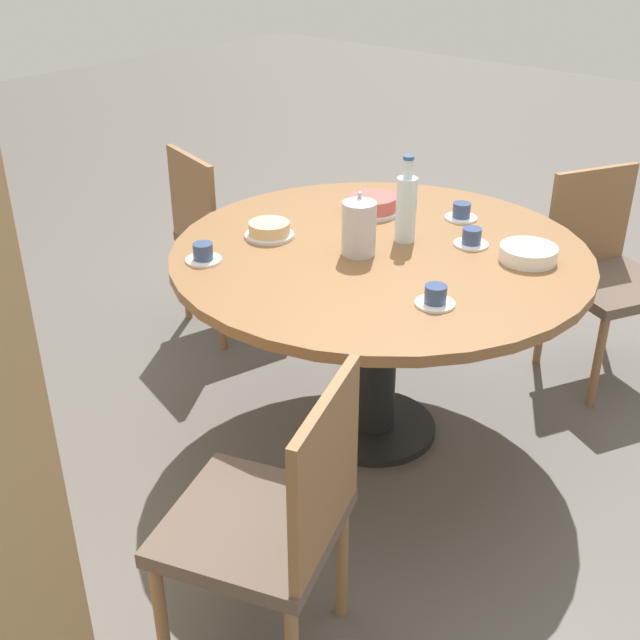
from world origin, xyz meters
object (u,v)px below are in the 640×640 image
(chair_b, at_px, (223,235))
(coffee_pot, at_px, (359,226))
(chair_c, at_px, (274,519))
(cup_d, at_px, (461,213))
(cup_a, at_px, (435,297))
(cup_c, at_px, (203,254))
(cake_main, at_px, (372,205))
(cake_second, at_px, (269,230))
(water_bottle, at_px, (406,207))
(cup_b, at_px, (471,239))
(chair_a, at_px, (604,270))

(chair_b, bearing_deg, coffee_pot, 178.67)
(chair_c, bearing_deg, cup_d, 174.62)
(cup_a, bearing_deg, chair_b, -17.73)
(cup_c, xyz_separation_m, cup_d, (-0.44, -0.89, 0.00))
(chair_b, distance_m, cup_d, 1.16)
(cake_main, xyz_separation_m, cup_d, (-0.30, -0.16, -0.01))
(cake_second, xyz_separation_m, cup_d, (-0.42, -0.59, -0.00))
(chair_b, relative_size, cup_d, 7.10)
(water_bottle, xyz_separation_m, cup_b, (-0.20, -0.12, -0.10))
(chair_a, height_order, chair_c, same)
(chair_c, bearing_deg, water_bottle, -179.75)
(chair_a, distance_m, cup_a, 1.25)
(cup_c, bearing_deg, coffee_pot, -132.77)
(coffee_pot, bearing_deg, chair_c, 116.53)
(cup_a, xyz_separation_m, cup_c, (0.76, 0.23, 0.00))
(chair_c, height_order, cup_a, chair_c)
(coffee_pot, bearing_deg, cup_c, 47.23)
(chair_c, relative_size, cup_b, 7.10)
(water_bottle, relative_size, cake_second, 1.73)
(chair_b, relative_size, cake_main, 3.97)
(coffee_pot, xyz_separation_m, cake_main, (0.21, -0.34, -0.07))
(cake_second, bearing_deg, water_bottle, -143.63)
(cake_main, bearing_deg, cup_a, 141.01)
(cake_main, distance_m, cup_a, 0.79)
(chair_c, distance_m, cup_b, 1.27)
(cup_c, bearing_deg, water_bottle, -124.94)
(chair_b, bearing_deg, cup_d, -154.07)
(water_bottle, bearing_deg, cup_c, 55.06)
(coffee_pot, relative_size, cake_main, 1.02)
(chair_c, relative_size, cup_d, 7.10)
(coffee_pot, bearing_deg, cup_a, 159.70)
(water_bottle, xyz_separation_m, cake_second, (0.38, 0.28, -0.10))
(coffee_pot, bearing_deg, cake_second, 14.52)
(water_bottle, relative_size, cup_d, 2.51)
(chair_c, xyz_separation_m, cake_second, (0.78, -0.82, 0.32))
(chair_c, height_order, water_bottle, water_bottle)
(chair_c, height_order, coffee_pot, coffee_pot)
(chair_b, xyz_separation_m, chair_c, (-1.46, 1.20, 0.00))
(water_bottle, height_order, cup_a, water_bottle)
(cake_second, bearing_deg, cup_a, 175.03)
(chair_c, relative_size, cake_main, 3.97)
(water_bottle, bearing_deg, cup_b, -150.09)
(chair_c, bearing_deg, cake_main, -171.99)
(coffee_pot, distance_m, cup_d, 0.52)
(chair_a, distance_m, coffee_pot, 1.22)
(cup_a, bearing_deg, cake_second, -4.97)
(cake_main, xyz_separation_m, cup_c, (0.15, 0.73, -0.01))
(chair_a, distance_m, cup_b, 0.83)
(chair_b, bearing_deg, cake_main, -161.58)
(chair_c, height_order, cake_main, chair_c)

